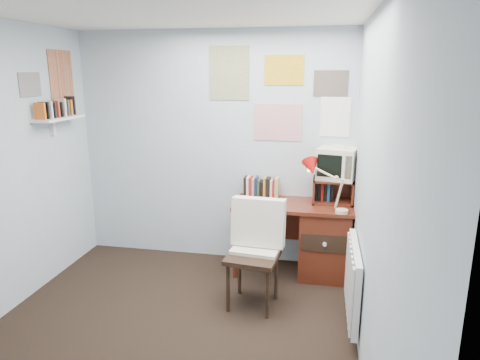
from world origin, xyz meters
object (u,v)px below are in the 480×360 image
object	(u,v)px
desk	(319,238)
tv_riser	(333,191)
crt_tv	(337,162)
radiator	(353,281)
desk_lamp	(343,191)
wall_shelf	(59,118)
desk_chair	(253,257)

from	to	relation	value
desk	tv_riser	size ratio (longest dim) A/B	3.00
tv_riser	crt_tv	xyz separation A→B (m)	(0.03, 0.02, 0.30)
desk	radiator	xyz separation A→B (m)	(0.29, -0.93, 0.01)
tv_riser	crt_tv	distance (m)	0.30
desk_lamp	tv_riser	size ratio (longest dim) A/B	1.10
desk	radiator	world-z (taller)	desk
desk_lamp	radiator	size ratio (longest dim) A/B	0.55
wall_shelf	desk_lamp	bearing A→B (deg)	3.30
desk_chair	crt_tv	bearing A→B (deg)	57.36
crt_tv	radiator	distance (m)	1.31
desk_chair	crt_tv	world-z (taller)	crt_tv
desk	crt_tv	xyz separation A→B (m)	(0.15, 0.13, 0.78)
desk	radiator	bearing A→B (deg)	-72.76
desk	crt_tv	bearing A→B (deg)	40.77
desk	crt_tv	world-z (taller)	crt_tv
desk	radiator	distance (m)	0.97
crt_tv	wall_shelf	bearing A→B (deg)	-155.93
tv_riser	crt_tv	bearing A→B (deg)	31.48
desk	tv_riser	world-z (taller)	tv_riser
desk	desk_chair	world-z (taller)	desk_chair
desk_chair	radiator	bearing A→B (deg)	-5.54
radiator	wall_shelf	xyz separation A→B (m)	(-2.86, 0.55, 1.20)
desk_chair	desk_lamp	world-z (taller)	desk_lamp
tv_riser	desk	bearing A→B (deg)	-137.04
desk_chair	tv_riser	xyz separation A→B (m)	(0.69, 0.85, 0.42)
desk_lamp	desk_chair	bearing A→B (deg)	-137.36
desk	desk_chair	xyz separation A→B (m)	(-0.57, -0.74, 0.06)
desk_lamp	crt_tv	bearing A→B (deg)	106.82
desk_chair	desk_lamp	distance (m)	1.06
desk	desk_lamp	world-z (taller)	desk_lamp
radiator	wall_shelf	bearing A→B (deg)	169.11
crt_tv	wall_shelf	size ratio (longest dim) A/B	0.59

